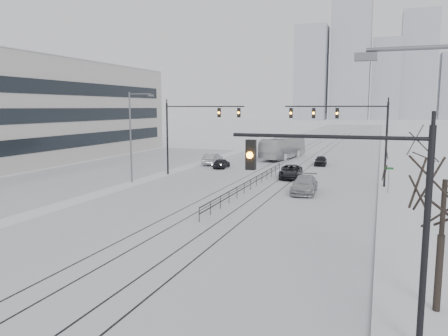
{
  "coord_description": "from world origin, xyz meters",
  "views": [
    {
      "loc": [
        11.01,
        -7.76,
        7.5
      ],
      "look_at": [
        0.54,
        21.3,
        3.2
      ],
      "focal_mm": 35.0,
      "sensor_mm": 36.0,
      "label": 1
    }
  ],
  "objects_px": {
    "sedan_sb_inner": "(221,163)",
    "sedan_nb_front": "(291,172)",
    "traffic_mast_near": "(370,204)",
    "box_truck": "(283,148)",
    "sedan_sb_outer": "(213,159)",
    "sedan_nb_right": "(304,185)",
    "sedan_nb_far": "(321,161)",
    "bare_tree": "(444,194)"
  },
  "relations": [
    {
      "from": "sedan_sb_outer",
      "to": "box_truck",
      "type": "xyz_separation_m",
      "value": [
        7.25,
        9.86,
        0.88
      ]
    },
    {
      "from": "sedan_sb_inner",
      "to": "sedan_nb_far",
      "type": "relative_size",
      "value": 0.99
    },
    {
      "from": "sedan_nb_front",
      "to": "sedan_sb_outer",
      "type": "bearing_deg",
      "value": 139.56
    },
    {
      "from": "sedan_nb_front",
      "to": "sedan_nb_far",
      "type": "xyz_separation_m",
      "value": [
        1.59,
        11.7,
        -0.08
      ]
    },
    {
      "from": "bare_tree",
      "to": "box_truck",
      "type": "height_order",
      "value": "bare_tree"
    },
    {
      "from": "sedan_sb_inner",
      "to": "sedan_nb_far",
      "type": "bearing_deg",
      "value": -152.03
    },
    {
      "from": "sedan_sb_inner",
      "to": "sedan_nb_right",
      "type": "relative_size",
      "value": 0.7
    },
    {
      "from": "sedan_nb_right",
      "to": "sedan_nb_far",
      "type": "bearing_deg",
      "value": 89.59
    },
    {
      "from": "sedan_sb_inner",
      "to": "sedan_nb_front",
      "type": "bearing_deg",
      "value": 149.93
    },
    {
      "from": "traffic_mast_near",
      "to": "sedan_nb_right",
      "type": "bearing_deg",
      "value": 103.76
    },
    {
      "from": "sedan_sb_inner",
      "to": "box_truck",
      "type": "distance_m",
      "value": 13.5
    },
    {
      "from": "sedan_sb_outer",
      "to": "sedan_nb_right",
      "type": "relative_size",
      "value": 0.87
    },
    {
      "from": "bare_tree",
      "to": "box_truck",
      "type": "relative_size",
      "value": 0.52
    },
    {
      "from": "traffic_mast_near",
      "to": "sedan_nb_far",
      "type": "bearing_deg",
      "value": 99.18
    },
    {
      "from": "bare_tree",
      "to": "sedan_nb_right",
      "type": "xyz_separation_m",
      "value": [
        -8.33,
        21.19,
        -3.74
      ]
    },
    {
      "from": "sedan_nb_right",
      "to": "box_truck",
      "type": "xyz_separation_m",
      "value": [
        -7.33,
        24.99,
        0.88
      ]
    },
    {
      "from": "bare_tree",
      "to": "sedan_nb_front",
      "type": "bearing_deg",
      "value": 110.96
    },
    {
      "from": "sedan_nb_far",
      "to": "box_truck",
      "type": "distance_m",
      "value": 8.51
    },
    {
      "from": "sedan_sb_inner",
      "to": "sedan_nb_far",
      "type": "xyz_separation_m",
      "value": [
        11.26,
        6.79,
        0.0
      ]
    },
    {
      "from": "sedan_sb_outer",
      "to": "sedan_nb_right",
      "type": "bearing_deg",
      "value": 130.15
    },
    {
      "from": "bare_tree",
      "to": "sedan_nb_far",
      "type": "height_order",
      "value": "bare_tree"
    },
    {
      "from": "sedan_sb_inner",
      "to": "sedan_nb_front",
      "type": "height_order",
      "value": "sedan_nb_front"
    },
    {
      "from": "sedan_sb_inner",
      "to": "sedan_sb_outer",
      "type": "height_order",
      "value": "sedan_sb_outer"
    },
    {
      "from": "bare_tree",
      "to": "sedan_nb_far",
      "type": "xyz_separation_m",
      "value": [
        -9.43,
        40.47,
        -3.87
      ]
    },
    {
      "from": "sedan_sb_inner",
      "to": "sedan_nb_front",
      "type": "distance_m",
      "value": 10.85
    },
    {
      "from": "sedan_nb_right",
      "to": "sedan_nb_far",
      "type": "distance_m",
      "value": 19.32
    },
    {
      "from": "sedan_sb_inner",
      "to": "sedan_sb_outer",
      "type": "bearing_deg",
      "value": -52.92
    },
    {
      "from": "sedan_sb_inner",
      "to": "sedan_nb_far",
      "type": "height_order",
      "value": "sedan_nb_far"
    },
    {
      "from": "sedan_nb_front",
      "to": "box_truck",
      "type": "xyz_separation_m",
      "value": [
        -4.64,
        17.41,
        0.92
      ]
    },
    {
      "from": "sedan_sb_inner",
      "to": "box_truck",
      "type": "bearing_deg",
      "value": -115.04
    },
    {
      "from": "box_truck",
      "to": "traffic_mast_near",
      "type": "bearing_deg",
      "value": 114.86
    },
    {
      "from": "bare_tree",
      "to": "sedan_sb_outer",
      "type": "distance_m",
      "value": 43.11
    },
    {
      "from": "sedan_nb_front",
      "to": "sedan_nb_far",
      "type": "height_order",
      "value": "sedan_nb_front"
    },
    {
      "from": "sedan_sb_inner",
      "to": "sedan_nb_right",
      "type": "height_order",
      "value": "sedan_nb_right"
    },
    {
      "from": "bare_tree",
      "to": "box_truck",
      "type": "bearing_deg",
      "value": 108.74
    },
    {
      "from": "traffic_mast_near",
      "to": "box_truck",
      "type": "height_order",
      "value": "traffic_mast_near"
    },
    {
      "from": "box_truck",
      "to": "sedan_nb_far",
      "type": "bearing_deg",
      "value": 147.29
    },
    {
      "from": "sedan_nb_right",
      "to": "traffic_mast_near",
      "type": "bearing_deg",
      "value": -79.92
    },
    {
      "from": "sedan_sb_inner",
      "to": "sedan_nb_right",
      "type": "bearing_deg",
      "value": 131.56
    },
    {
      "from": "bare_tree",
      "to": "sedan_nb_far",
      "type": "distance_m",
      "value": 41.74
    },
    {
      "from": "sedan_sb_outer",
      "to": "sedan_nb_front",
      "type": "relative_size",
      "value": 0.89
    },
    {
      "from": "sedan_sb_outer",
      "to": "box_truck",
      "type": "relative_size",
      "value": 0.39
    }
  ]
}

